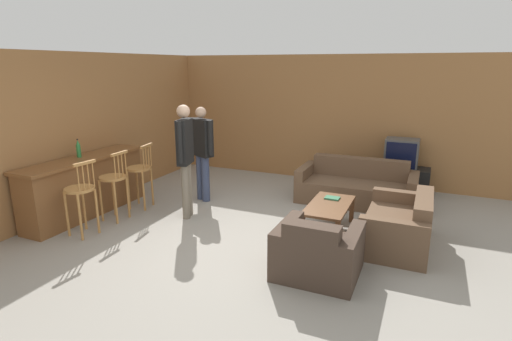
% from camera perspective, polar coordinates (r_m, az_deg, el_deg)
% --- Properties ---
extents(ground_plane, '(24.00, 24.00, 0.00)m').
position_cam_1_polar(ground_plane, '(5.54, -1.69, -10.69)').
color(ground_plane, gray).
extents(wall_back, '(9.40, 0.08, 2.60)m').
position_cam_1_polar(wall_back, '(8.55, 8.98, 7.35)').
color(wall_back, '#9E6B3D').
rests_on(wall_back, ground_plane).
extents(wall_left, '(0.08, 8.69, 2.60)m').
position_cam_1_polar(wall_left, '(8.02, -18.73, 6.26)').
color(wall_left, '#9E6B3D').
rests_on(wall_left, ground_plane).
extents(bar_counter, '(0.55, 2.24, 0.96)m').
position_cam_1_polar(bar_counter, '(7.06, -23.17, -2.04)').
color(bar_counter, brown).
rests_on(bar_counter, ground_plane).
extents(bar_chair_near, '(0.45, 0.45, 1.11)m').
position_cam_1_polar(bar_chair_near, '(6.18, -23.75, -3.21)').
color(bar_chair_near, '#B77F42').
rests_on(bar_chair_near, ground_plane).
extents(bar_chair_mid, '(0.42, 0.42, 1.11)m').
position_cam_1_polar(bar_chair_mid, '(6.61, -19.64, -1.67)').
color(bar_chair_mid, '#B77F42').
rests_on(bar_chair_mid, ground_plane).
extents(bar_chair_far, '(0.47, 0.47, 1.11)m').
position_cam_1_polar(bar_chair_far, '(7.06, -16.23, -0.38)').
color(bar_chair_far, '#B77F42').
rests_on(bar_chair_far, ground_plane).
extents(couch_far, '(2.02, 0.90, 0.76)m').
position_cam_1_polar(couch_far, '(7.34, 14.15, -2.38)').
color(couch_far, brown).
rests_on(couch_far, ground_plane).
extents(armchair_near, '(0.94, 0.86, 0.74)m').
position_cam_1_polar(armchair_near, '(4.78, 8.76, -11.59)').
color(armchair_near, '#423328').
rests_on(armchair_near, ground_plane).
extents(loveseat_right, '(0.83, 1.42, 0.73)m').
position_cam_1_polar(loveseat_right, '(5.81, 19.89, -7.49)').
color(loveseat_right, brown).
rests_on(loveseat_right, ground_plane).
extents(coffee_table, '(0.57, 1.10, 0.42)m').
position_cam_1_polar(coffee_table, '(5.95, 10.39, -5.32)').
color(coffee_table, brown).
rests_on(coffee_table, ground_plane).
extents(tv_unit, '(1.07, 0.47, 0.51)m').
position_cam_1_polar(tv_unit, '(8.12, 19.76, -1.30)').
color(tv_unit, black).
rests_on(tv_unit, ground_plane).
extents(tv, '(0.60, 0.44, 0.55)m').
position_cam_1_polar(tv, '(7.99, 20.08, 2.34)').
color(tv, '#4C4C4C').
rests_on(tv, tv_unit).
extents(bottle, '(0.07, 0.07, 0.30)m').
position_cam_1_polar(bottle, '(6.96, -24.03, 2.83)').
color(bottle, '#2D7F3D').
rests_on(bottle, bar_counter).
extents(book_on_table, '(0.22, 0.17, 0.02)m').
position_cam_1_polar(book_on_table, '(6.17, 10.84, -3.88)').
color(book_on_table, '#33704C').
rests_on(book_on_table, coffee_table).
extents(person_by_window, '(0.56, 0.36, 1.69)m').
position_cam_1_polar(person_by_window, '(7.14, -7.73, 3.09)').
color(person_by_window, '#384260').
rests_on(person_by_window, ground_plane).
extents(person_by_counter, '(0.25, 0.49, 1.81)m').
position_cam_1_polar(person_by_counter, '(6.33, -10.08, 2.35)').
color(person_by_counter, '#756B5B').
rests_on(person_by_counter, ground_plane).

